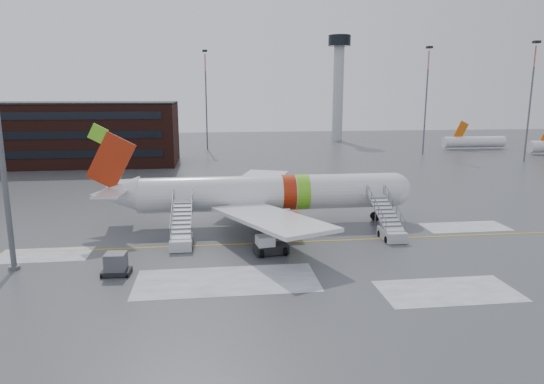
{
  "coord_description": "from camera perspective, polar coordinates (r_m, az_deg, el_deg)",
  "views": [
    {
      "loc": [
        -6.89,
        -45.34,
        14.31
      ],
      "look_at": [
        -0.76,
        3.88,
        4.0
      ],
      "focal_mm": 32.0,
      "sensor_mm": 36.0,
      "label": 1
    }
  ],
  "objects": [
    {
      "name": "control_tower",
      "position": [
        145.18,
        7.83,
        13.39
      ],
      "size": [
        6.4,
        6.4,
        30.0
      ],
      "color": "#B2B5BA",
      "rests_on": "ground"
    },
    {
      "name": "airliner",
      "position": [
        52.62,
        -1.3,
        -0.21
      ],
      "size": [
        35.03,
        32.97,
        11.18
      ],
      "color": "silver",
      "rests_on": "ground"
    },
    {
      "name": "distant_aircraft",
      "position": [
        130.29,
        25.21,
        4.32
      ],
      "size": [
        35.0,
        18.0,
        8.0
      ],
      "primitive_type": null,
      "color": "#D8590C",
      "rests_on": "ground"
    },
    {
      "name": "airstair_aft",
      "position": [
        46.7,
        -10.58,
        -4.94
      ],
      "size": [
        2.05,
        7.7,
        3.48
      ],
      "color": "silver",
      "rests_on": "ground"
    },
    {
      "name": "ground",
      "position": [
        48.04,
        1.48,
        -5.59
      ],
      "size": [
        260.0,
        260.0,
        0.0
      ],
      "primitive_type": "plane",
      "color": "#494C4F",
      "rests_on": "ground"
    },
    {
      "name": "light_mast_far_ne",
      "position": [
        117.95,
        17.72,
        10.97
      ],
      "size": [
        1.2,
        1.2,
        24.25
      ],
      "color": "#595B60",
      "rests_on": "ground"
    },
    {
      "name": "light_mast_far_n",
      "position": [
        123.35,
        -7.77,
        11.42
      ],
      "size": [
        1.2,
        1.2,
        24.25
      ],
      "color": "#595B60",
      "rests_on": "ground"
    },
    {
      "name": "uld_container",
      "position": [
        40.76,
        -17.87,
        -8.15
      ],
      "size": [
        2.28,
        1.72,
        1.79
      ],
      "color": "black",
      "rests_on": "ground"
    },
    {
      "name": "pushback_tug",
      "position": [
        43.59,
        -0.37,
        -6.36
      ],
      "size": [
        3.22,
        2.6,
        1.72
      ],
      "color": "black",
      "rests_on": "ground"
    },
    {
      "name": "terminal_building",
      "position": [
        107.62,
        -27.99,
        6.06
      ],
      "size": [
        62.0,
        16.11,
        12.3
      ],
      "color": "#3F1E16",
      "rests_on": "ground"
    },
    {
      "name": "light_mast_far_e",
      "position": [
        113.68,
        28.18,
        10.14
      ],
      "size": [
        1.2,
        1.2,
        24.25
      ],
      "color": "#595B60",
      "rests_on": "ground"
    },
    {
      "name": "airstair_fwd",
      "position": [
        49.73,
        13.65,
        -4.04
      ],
      "size": [
        2.05,
        7.7,
        3.48
      ],
      "color": "#B2B5BA",
      "rests_on": "ground"
    }
  ]
}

